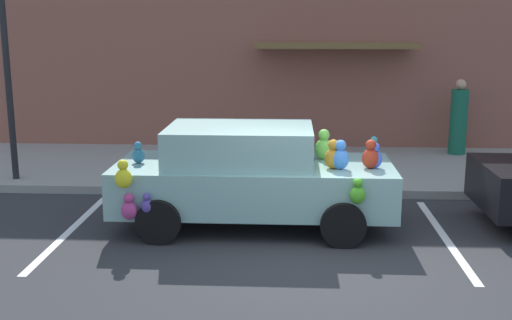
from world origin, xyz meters
TOP-DOWN VIEW (x-y plane):
  - ground_plane at (0.00, 0.00)m, footprint 60.00×60.00m
  - sidewalk at (0.00, 5.00)m, footprint 24.00×4.00m
  - storefront_building at (0.01, 7.14)m, footprint 24.00×1.25m
  - parking_stripe_front at (1.83, 1.00)m, footprint 0.12×3.60m
  - parking_stripe_rear at (-3.74, 1.00)m, footprint 0.12×3.60m
  - plush_covered_car at (-1.03, 1.38)m, footprint 4.17×2.06m
  - teddy_bear_on_sidewalk at (-1.63, 3.87)m, footprint 0.40×0.34m
  - street_lamp_post at (-5.65, 3.50)m, footprint 0.28×0.28m
  - pedestrian_near_shopfront at (3.31, 6.32)m, footprint 0.38×0.38m

SIDE VIEW (x-z plane):
  - ground_plane at x=0.00m, z-range 0.00..0.00m
  - parking_stripe_front at x=1.83m, z-range 0.00..0.01m
  - parking_stripe_rear at x=-3.74m, z-range 0.00..0.01m
  - sidewalk at x=0.00m, z-range 0.00..0.15m
  - teddy_bear_on_sidewalk at x=-1.63m, z-range 0.12..0.89m
  - plush_covered_car at x=-1.03m, z-range 0.02..1.57m
  - pedestrian_near_shopfront at x=3.31m, z-range 0.08..1.76m
  - street_lamp_post at x=-5.65m, z-range 0.58..4.27m
  - storefront_building at x=0.01m, z-range -0.01..6.39m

